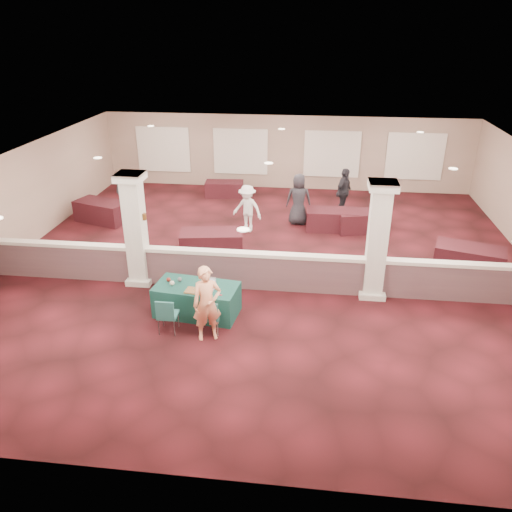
# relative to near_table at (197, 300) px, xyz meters

# --- Properties ---
(ground) EXTENTS (16.00, 16.00, 0.00)m
(ground) POSITION_rel_near_table_xyz_m (1.50, 3.00, -0.40)
(ground) COLOR #441116
(ground) RESTS_ON ground
(wall_back) EXTENTS (16.00, 0.04, 3.20)m
(wall_back) POSITION_rel_near_table_xyz_m (1.50, 11.00, 1.20)
(wall_back) COLOR gray
(wall_back) RESTS_ON ground
(wall_front) EXTENTS (16.00, 0.04, 3.20)m
(wall_front) POSITION_rel_near_table_xyz_m (1.50, -5.00, 1.20)
(wall_front) COLOR gray
(wall_front) RESTS_ON ground
(wall_left) EXTENTS (0.04, 16.00, 3.20)m
(wall_left) POSITION_rel_near_table_xyz_m (-6.50, 3.00, 1.20)
(wall_left) COLOR gray
(wall_left) RESTS_ON ground
(ceiling) EXTENTS (16.00, 16.00, 0.02)m
(ceiling) POSITION_rel_near_table_xyz_m (1.50, 3.00, 2.80)
(ceiling) COLOR white
(ceiling) RESTS_ON wall_back
(partition_wall) EXTENTS (15.60, 0.28, 1.10)m
(partition_wall) POSITION_rel_near_table_xyz_m (1.50, 1.50, 0.17)
(partition_wall) COLOR #563A41
(partition_wall) RESTS_ON ground
(column_left) EXTENTS (0.72, 0.72, 3.20)m
(column_left) POSITION_rel_near_table_xyz_m (-2.00, 1.50, 1.24)
(column_left) COLOR silver
(column_left) RESTS_ON ground
(column_right) EXTENTS (0.72, 0.72, 3.20)m
(column_right) POSITION_rel_near_table_xyz_m (4.50, 1.50, 1.24)
(column_right) COLOR silver
(column_right) RESTS_ON ground
(sconce_left) EXTENTS (0.12, 0.12, 0.18)m
(sconce_left) POSITION_rel_near_table_xyz_m (-2.28, 1.50, 1.60)
(sconce_left) COLOR brown
(sconce_left) RESTS_ON column_left
(sconce_right) EXTENTS (0.12, 0.12, 0.18)m
(sconce_right) POSITION_rel_near_table_xyz_m (-1.72, 1.50, 1.60)
(sconce_right) COLOR brown
(sconce_right) RESTS_ON column_left
(near_table) EXTENTS (2.17, 1.28, 0.79)m
(near_table) POSITION_rel_near_table_xyz_m (0.00, 0.00, 0.00)
(near_table) COLOR #113E3D
(near_table) RESTS_ON ground
(conf_chair_main) EXTENTS (0.50, 0.51, 0.89)m
(conf_chair_main) POSITION_rel_near_table_xyz_m (0.51, -0.88, 0.13)
(conf_chair_main) COLOR #205F52
(conf_chair_main) RESTS_ON ground
(conf_chair_side) EXTENTS (0.46, 0.47, 0.92)m
(conf_chair_side) POSITION_rel_near_table_xyz_m (-0.50, -0.96, 0.15)
(conf_chair_side) COLOR #205F52
(conf_chair_side) RESTS_ON ground
(woman) EXTENTS (0.78, 0.65, 1.84)m
(woman) POSITION_rel_near_table_xyz_m (0.50, -1.03, 0.52)
(woman) COLOR #F1A669
(woman) RESTS_ON ground
(far_table_front_left) EXTENTS (2.13, 1.51, 0.78)m
(far_table_front_left) POSITION_rel_near_table_xyz_m (-5.00, 6.00, -0.01)
(far_table_front_left) COLOR black
(far_table_front_left) RESTS_ON ground
(far_table_front_center) EXTENTS (2.09, 1.28, 0.79)m
(far_table_front_center) POSITION_rel_near_table_xyz_m (-0.34, 3.55, 0.00)
(far_table_front_center) COLOR black
(far_table_front_center) RESTS_ON ground
(far_table_front_right) EXTENTS (2.14, 1.51, 0.79)m
(far_table_front_right) POSITION_rel_near_table_xyz_m (7.47, 3.30, -0.00)
(far_table_front_right) COLOR black
(far_table_front_right) RESTS_ON ground
(far_table_back_left) EXTENTS (1.64, 0.91, 0.64)m
(far_table_back_left) POSITION_rel_near_table_xyz_m (-1.00, 9.50, -0.07)
(far_table_back_left) COLOR black
(far_table_back_left) RESTS_ON ground
(far_table_back_center) EXTENTS (1.83, 0.95, 0.74)m
(far_table_back_center) POSITION_rel_near_table_xyz_m (3.50, 6.20, -0.03)
(far_table_back_center) COLOR black
(far_table_back_center) RESTS_ON ground
(far_table_back_right) EXTENTS (1.94, 1.30, 0.72)m
(far_table_back_right) POSITION_rel_near_table_xyz_m (4.57, 6.20, -0.03)
(far_table_back_right) COLOR black
(far_table_back_right) RESTS_ON ground
(attendee_a) EXTENTS (0.84, 0.57, 1.62)m
(attendee_a) POSITION_rel_near_table_xyz_m (-4.42, 7.00, 0.42)
(attendee_a) COLOR black
(attendee_a) RESTS_ON ground
(attendee_b) EXTENTS (1.18, 0.83, 1.69)m
(attendee_b) POSITION_rel_near_table_xyz_m (0.51, 5.69, 0.45)
(attendee_b) COLOR silver
(attendee_b) RESTS_ON ground
(attendee_c) EXTENTS (0.97, 1.19, 1.83)m
(attendee_c) POSITION_rel_near_table_xyz_m (3.93, 7.77, 0.52)
(attendee_c) COLOR black
(attendee_c) RESTS_ON ground
(attendee_d) EXTENTS (0.93, 0.52, 1.87)m
(attendee_d) POSITION_rel_near_table_xyz_m (2.27, 6.63, 0.54)
(attendee_d) COLOR black
(attendee_d) RESTS_ON ground
(laptop_base) EXTENTS (0.39, 0.29, 0.02)m
(laptop_base) POSITION_rel_near_table_xyz_m (0.32, -0.09, 0.41)
(laptop_base) COLOR silver
(laptop_base) RESTS_ON near_table
(laptop_screen) EXTENTS (0.36, 0.06, 0.24)m
(laptop_screen) POSITION_rel_near_table_xyz_m (0.33, 0.03, 0.54)
(laptop_screen) COLOR silver
(laptop_screen) RESTS_ON near_table
(screen_glow) EXTENTS (0.32, 0.04, 0.21)m
(screen_glow) POSITION_rel_near_table_xyz_m (0.33, 0.02, 0.52)
(screen_glow) COLOR #AFB6D2
(screen_glow) RESTS_ON near_table
(knitting) EXTENTS (0.47, 0.38, 0.03)m
(knitting) POSITION_rel_near_table_xyz_m (0.02, -0.28, 0.41)
(knitting) COLOR #B66C1D
(knitting) RESTS_ON near_table
(yarn_cream) EXTENTS (0.12, 0.12, 0.12)m
(yarn_cream) POSITION_rel_near_table_xyz_m (-0.61, -0.03, 0.46)
(yarn_cream) COLOR beige
(yarn_cream) RESTS_ON near_table
(yarn_red) EXTENTS (0.11, 0.11, 0.11)m
(yarn_red) POSITION_rel_near_table_xyz_m (-0.75, 0.15, 0.45)
(yarn_red) COLOR maroon
(yarn_red) RESTS_ON near_table
(yarn_grey) EXTENTS (0.11, 0.11, 0.11)m
(yarn_grey) POSITION_rel_near_table_xyz_m (-0.47, 0.19, 0.45)
(yarn_grey) COLOR #535359
(yarn_grey) RESTS_ON near_table
(scissors) EXTENTS (0.13, 0.05, 0.01)m
(scissors) POSITION_rel_near_table_xyz_m (0.66, -0.39, 0.40)
(scissors) COLOR red
(scissors) RESTS_ON near_table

